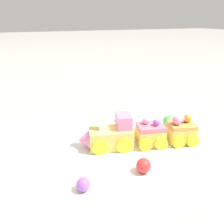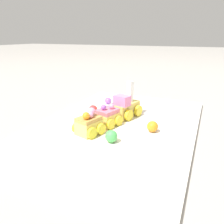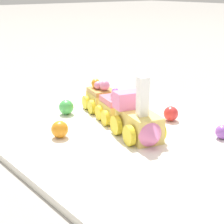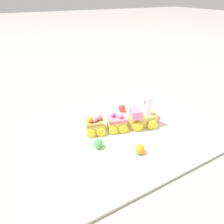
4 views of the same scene
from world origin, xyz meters
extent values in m
plane|color=gray|center=(0.00, 0.00, 0.00)|extent=(10.00, 10.00, 0.00)
cube|color=white|center=(0.00, 0.00, 0.01)|extent=(0.63, 0.43, 0.01)
cube|color=#EACC66|center=(0.06, 0.00, 0.03)|extent=(0.10, 0.07, 0.04)
cube|color=pink|center=(0.03, 0.00, 0.07)|extent=(0.04, 0.05, 0.03)
cone|color=pink|center=(0.12, -0.02, 0.03)|extent=(0.04, 0.05, 0.04)
cube|color=white|center=(0.08, -0.01, 0.06)|extent=(0.02, 0.02, 0.02)
cube|color=white|center=(0.08, -0.01, 0.08)|extent=(0.02, 0.02, 0.02)
cube|color=white|center=(0.08, -0.01, 0.10)|extent=(0.02, 0.02, 0.02)
cube|color=white|center=(0.08, -0.01, 0.11)|extent=(0.02, 0.02, 0.02)
cylinder|color=yellow|center=(0.08, -0.04, 0.03)|extent=(0.04, 0.02, 0.03)
cylinder|color=yellow|center=(0.09, 0.02, 0.03)|extent=(0.04, 0.02, 0.03)
cylinder|color=yellow|center=(0.03, -0.02, 0.03)|extent=(0.04, 0.02, 0.03)
cylinder|color=yellow|center=(0.04, 0.03, 0.03)|extent=(0.04, 0.02, 0.03)
cube|color=#EACC66|center=(-0.03, 0.02, 0.03)|extent=(0.07, 0.06, 0.04)
cube|color=#E57084|center=(-0.03, 0.02, 0.05)|extent=(0.07, 0.06, 0.01)
sphere|color=#9956C6|center=(-0.04, 0.03, 0.07)|extent=(0.02, 0.02, 0.02)
sphere|color=pink|center=(-0.02, 0.01, 0.07)|extent=(0.02, 0.02, 0.02)
cylinder|color=yellow|center=(-0.02, -0.01, 0.03)|extent=(0.03, 0.02, 0.03)
cylinder|color=yellow|center=(0.00, 0.04, 0.03)|extent=(0.03, 0.02, 0.03)
cylinder|color=yellow|center=(-0.05, 0.00, 0.03)|extent=(0.03, 0.02, 0.03)
cylinder|color=yellow|center=(-0.03, 0.05, 0.03)|extent=(0.03, 0.02, 0.03)
cube|color=#EACC66|center=(-0.10, 0.04, 0.03)|extent=(0.07, 0.06, 0.04)
cube|color=#CC9347|center=(-0.10, 0.04, 0.05)|extent=(0.07, 0.06, 0.01)
sphere|color=orange|center=(-0.11, 0.04, 0.07)|extent=(0.02, 0.02, 0.02)
sphere|color=pink|center=(-0.10, 0.03, 0.07)|extent=(0.02, 0.02, 0.02)
sphere|color=pink|center=(-0.08, 0.04, 0.07)|extent=(0.03, 0.03, 0.02)
cylinder|color=yellow|center=(-0.09, 0.01, 0.03)|extent=(0.03, 0.02, 0.03)
cylinder|color=yellow|center=(-0.07, 0.06, 0.03)|extent=(0.03, 0.02, 0.03)
cylinder|color=yellow|center=(-0.12, 0.02, 0.03)|extent=(0.03, 0.02, 0.03)
cylinder|color=yellow|center=(-0.11, 0.07, 0.03)|extent=(0.03, 0.02, 0.03)
sphere|color=#9956C6|center=(0.16, 0.11, 0.02)|extent=(0.02, 0.02, 0.02)
sphere|color=red|center=(0.04, 0.10, 0.03)|extent=(0.03, 0.03, 0.03)
sphere|color=orange|center=(-0.02, -0.11, 0.03)|extent=(0.03, 0.03, 0.03)
sphere|color=#4CBC56|center=(-0.12, -0.03, 0.03)|extent=(0.03, 0.03, 0.03)
camera|label=1|loc=(0.23, 0.39, 0.28)|focal=35.00mm
camera|label=2|loc=(-0.55, -0.23, 0.25)|focal=35.00mm
camera|label=3|loc=(0.50, -0.41, 0.26)|focal=60.00mm
camera|label=4|loc=(-0.25, -0.39, 0.40)|focal=28.00mm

